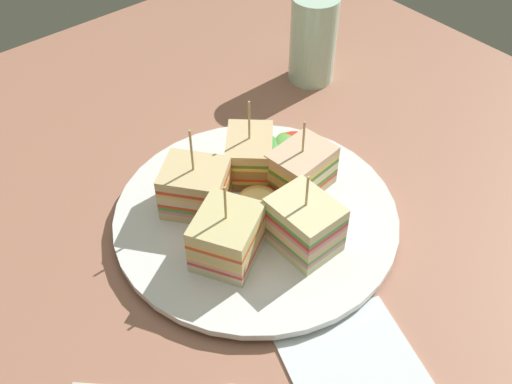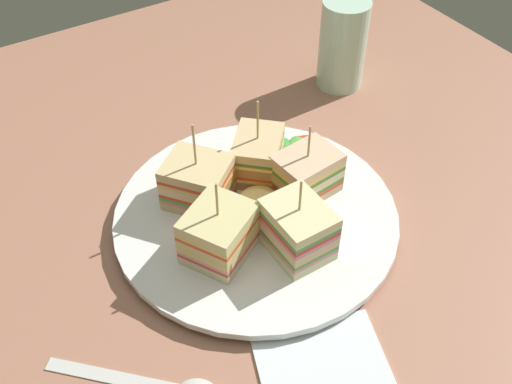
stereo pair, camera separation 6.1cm
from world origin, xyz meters
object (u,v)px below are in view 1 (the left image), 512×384
object	(u,v)px
sandwich_wedge_1	(250,156)
napkin	(363,382)
sandwich_wedge_0	(304,171)
drinking_glass	(313,45)
chip_pile	(252,204)
sandwich_wedge_3	(227,237)
plate	(256,216)
sandwich_wedge_4	(304,225)
sandwich_wedge_2	(196,188)

from	to	relation	value
sandwich_wedge_1	napkin	bearing A→B (deg)	23.76
sandwich_wedge_0	sandwich_wedge_1	xyz separation A→B (cm)	(-5.67, -2.79, -0.04)
sandwich_wedge_1	drinking_glass	distance (cm)	22.53
sandwich_wedge_1	chip_pile	size ratio (longest dim) A/B	1.36
sandwich_wedge_1	sandwich_wedge_3	distance (cm)	12.06
plate	sandwich_wedge_4	xyz separation A→B (cm)	(6.23, 0.79, 3.35)
sandwich_wedge_3	drinking_glass	bearing A→B (deg)	3.02
sandwich_wedge_2	sandwich_wedge_4	size ratio (longest dim) A/B	1.11
sandwich_wedge_1	sandwich_wedge_4	bearing A→B (deg)	29.18
sandwich_wedge_0	sandwich_wedge_1	size ratio (longest dim) A/B	0.91
sandwich_wedge_1	sandwich_wedge_4	distance (cm)	11.78
sandwich_wedge_0	sandwich_wedge_1	distance (cm)	6.32
sandwich_wedge_4	chip_pile	bearing A→B (deg)	7.86
sandwich_wedge_2	chip_pile	xyz separation A→B (cm)	(4.41, 3.90, -1.50)
napkin	sandwich_wedge_4	bearing A→B (deg)	157.10
sandwich_wedge_0	sandwich_wedge_2	distance (cm)	11.59
plate	sandwich_wedge_2	bearing A→B (deg)	-139.39
sandwich_wedge_2	napkin	xyz separation A→B (cm)	(24.69, -0.91, -3.78)
napkin	sandwich_wedge_1	bearing A→B (deg)	161.39
sandwich_wedge_2	drinking_glass	distance (cm)	29.56
sandwich_wedge_3	napkin	size ratio (longest dim) A/B	0.63
sandwich_wedge_2	sandwich_wedge_4	bearing A→B (deg)	-14.48
sandwich_wedge_1	chip_pile	world-z (taller)	sandwich_wedge_1
chip_pile	napkin	xyz separation A→B (cm)	(20.28, -4.80, -2.29)
chip_pile	drinking_glass	xyz separation A→B (cm)	(-15.59, 23.45, 2.60)
napkin	sandwich_wedge_0	bearing A→B (deg)	149.97
sandwich_wedge_2	napkin	bearing A→B (deg)	-40.48
sandwich_wedge_4	drinking_glass	world-z (taller)	drinking_glass
sandwich_wedge_0	chip_pile	distance (cm)	6.65
sandwich_wedge_0	chip_pile	size ratio (longest dim) A/B	1.24
sandwich_wedge_1	sandwich_wedge_4	world-z (taller)	sandwich_wedge_1
sandwich_wedge_2	sandwich_wedge_3	xyz separation A→B (cm)	(7.34, -1.64, 0.06)
sandwich_wedge_0	sandwich_wedge_1	bearing A→B (deg)	-69.87
chip_pile	plate	bearing A→B (deg)	28.40
sandwich_wedge_3	chip_pile	distance (cm)	6.45
sandwich_wedge_0	napkin	world-z (taller)	sandwich_wedge_0
plate	sandwich_wedge_0	size ratio (longest dim) A/B	3.39
sandwich_wedge_2	sandwich_wedge_4	world-z (taller)	sandwich_wedge_2
sandwich_wedge_0	drinking_glass	xyz separation A→B (cm)	(-16.39, 16.99, 1.22)
plate	sandwich_wedge_2	world-z (taller)	sandwich_wedge_2
drinking_glass	napkin	bearing A→B (deg)	-38.23
napkin	drinking_glass	xyz separation A→B (cm)	(-35.86, 28.25, 4.88)
sandwich_wedge_4	drinking_glass	xyz separation A→B (cm)	(-22.17, 22.47, 0.90)
sandwich_wedge_1	sandwich_wedge_4	size ratio (longest dim) A/B	1.05
sandwich_wedge_1	sandwich_wedge_2	bearing A→B (deg)	-44.15
sandwich_wedge_4	sandwich_wedge_1	bearing A→B (deg)	-13.79
sandwich_wedge_0	sandwich_wedge_2	world-z (taller)	sandwich_wedge_2
plate	drinking_glass	distance (cm)	28.51
plate	drinking_glass	bearing A→B (deg)	124.43
chip_pile	napkin	size ratio (longest dim) A/B	0.48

